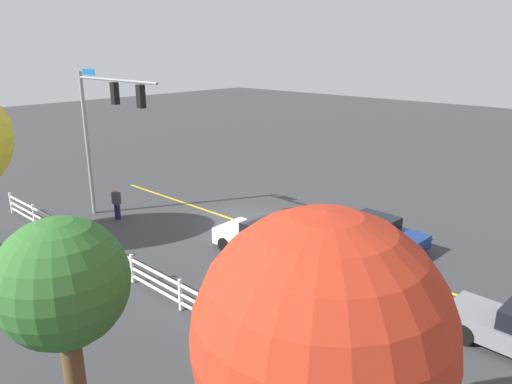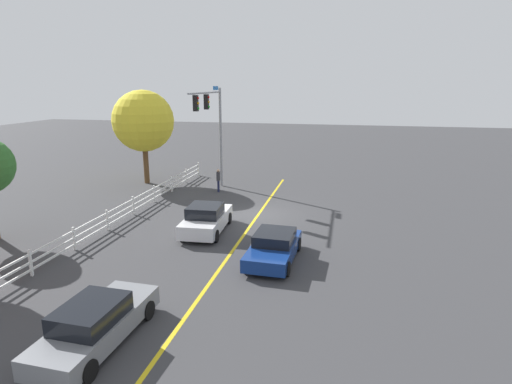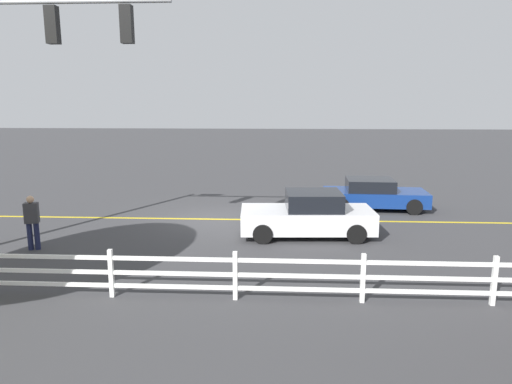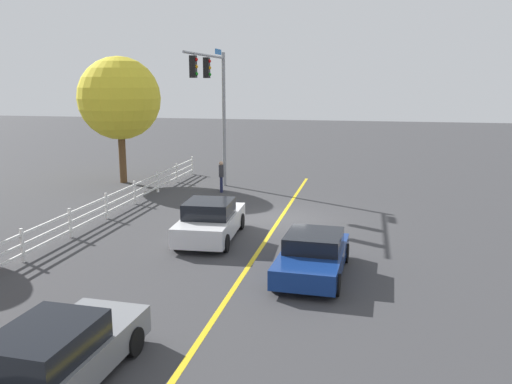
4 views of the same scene
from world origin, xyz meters
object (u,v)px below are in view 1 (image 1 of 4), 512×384
Objects in this scene: car_2 at (265,239)px; tree_0 at (63,285)px; car_1 at (376,232)px; pedestrian at (117,202)px; tree_2 at (321,336)px.

car_2 is 11.20m from tree_0.
car_1 is 13.01m from pedestrian.
tree_2 reaches higher than car_1.
car_1 is 0.82× the size of tree_0.
car_1 is 0.96× the size of car_2.
pedestrian reaches higher than car_1.
tree_0 is at bearing 105.29° from car_2.
car_1 is 2.55× the size of pedestrian.
pedestrian is at bearing -149.37° from car_1.
car_2 is at bearing -43.76° from tree_2.
car_2 is at bearing -71.55° from tree_0.
pedestrian is at bearing 9.85° from car_2.
pedestrian is 14.76m from tree_0.
car_1 is 14.76m from tree_0.
pedestrian is (8.49, 1.96, 0.22)m from car_2.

